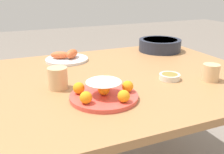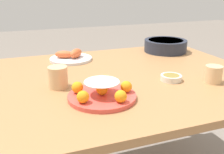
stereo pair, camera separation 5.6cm
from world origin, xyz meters
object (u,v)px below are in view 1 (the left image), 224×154
at_px(cake_plate, 104,92).
at_px(cup_far, 58,78).
at_px(seafood_platter, 67,58).
at_px(cup_near, 211,73).
at_px(dining_table, 118,91).
at_px(serving_bowl, 160,45).
at_px(sauce_bowl, 170,76).

xyz_separation_m(cake_plate, cup_far, (-0.14, 0.17, 0.02)).
distance_m(seafood_platter, cup_near, 0.77).
relative_size(dining_table, seafood_platter, 5.60).
xyz_separation_m(serving_bowl, cup_near, (-0.10, -0.57, -0.00)).
bearing_deg(dining_table, cake_plate, -126.18).
xyz_separation_m(dining_table, cup_near, (0.35, -0.23, 0.12)).
bearing_deg(cup_far, sauce_bowl, -10.55).
bearing_deg(cup_far, serving_bowl, 27.55).
height_order(dining_table, cake_plate, cake_plate).
bearing_deg(sauce_bowl, cup_near, -28.04).
distance_m(serving_bowl, cup_far, 0.85).
xyz_separation_m(dining_table, cake_plate, (-0.16, -0.22, 0.11)).
bearing_deg(serving_bowl, cup_far, -152.45).
distance_m(serving_bowl, sauce_bowl, 0.55).
xyz_separation_m(seafood_platter, cup_far, (-0.14, -0.40, 0.03)).
bearing_deg(dining_table, cup_near, -32.67).
xyz_separation_m(serving_bowl, sauce_bowl, (-0.26, -0.48, -0.03)).
height_order(cake_plate, sauce_bowl, cake_plate).
bearing_deg(cup_near, cup_far, 164.84).
distance_m(serving_bowl, seafood_platter, 0.62).
distance_m(dining_table, seafood_platter, 0.40).
height_order(serving_bowl, cup_near, same).
bearing_deg(dining_table, seafood_platter, 114.95).
xyz_separation_m(cake_plate, sauce_bowl, (0.36, 0.08, -0.01)).
bearing_deg(dining_table, cup_far, -170.65).
height_order(dining_table, cup_far, cup_far).
relative_size(sauce_bowl, cup_far, 1.04).
bearing_deg(cup_near, dining_table, 147.33).
relative_size(dining_table, cake_plate, 5.14).
distance_m(cake_plate, sauce_bowl, 0.36).
xyz_separation_m(dining_table, cup_far, (-0.30, -0.05, 0.13)).
xyz_separation_m(sauce_bowl, cup_near, (0.16, -0.09, 0.02)).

